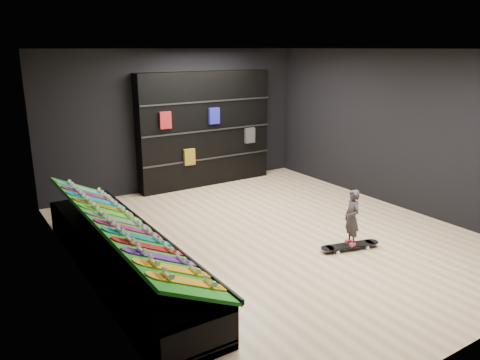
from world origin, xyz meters
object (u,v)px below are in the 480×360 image
display_rack (122,259)px  floor_skateboard (350,247)px  child (351,228)px  back_shelving (205,129)px

display_rack → floor_skateboard: bearing=-18.6°
child → floor_skateboard: bearing=180.0°
back_shelving → floor_skateboard: 4.58m
display_rack → floor_skateboard: size_ratio=4.59×
display_rack → child: child is taller
back_shelving → child: bearing=-88.8°
floor_skateboard → child: child is taller
back_shelving → floor_skateboard: (0.10, -4.41, -1.22)m
display_rack → child: 3.42m
back_shelving → child: (0.10, -4.41, -0.91)m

